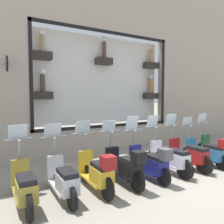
{
  "coord_description": "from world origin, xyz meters",
  "views": [
    {
      "loc": [
        -4.4,
        4.23,
        2.22
      ],
      "look_at": [
        1.63,
        0.81,
        1.75
      ],
      "focal_mm": 35.0,
      "sensor_mm": 36.0,
      "label": 1
    }
  ],
  "objects_px": {
    "scooter_green_0": "(222,149)",
    "scooter_white_3": "(170,158)",
    "scooter_navy_4": "(151,162)",
    "scooter_black_5": "(126,167)",
    "scooter_teal_1": "(208,152)",
    "scooter_olive_8": "(24,186)",
    "scooter_red_2": "(189,155)",
    "scooter_yellow_6": "(97,172)",
    "scooter_silver_7": "(63,180)"
  },
  "relations": [
    {
      "from": "scooter_green_0",
      "to": "scooter_white_3",
      "type": "bearing_deg",
      "value": 89.94
    },
    {
      "from": "scooter_navy_4",
      "to": "scooter_black_5",
      "type": "relative_size",
      "value": 0.99
    },
    {
      "from": "scooter_white_3",
      "to": "scooter_teal_1",
      "type": "bearing_deg",
      "value": -92.77
    },
    {
      "from": "scooter_white_3",
      "to": "scooter_olive_8",
      "type": "xyz_separation_m",
      "value": [
        -0.01,
        3.99,
        -0.02
      ]
    },
    {
      "from": "scooter_white_3",
      "to": "scooter_red_2",
      "type": "bearing_deg",
      "value": -89.98
    },
    {
      "from": "scooter_olive_8",
      "to": "scooter_yellow_6",
      "type": "bearing_deg",
      "value": -92.14
    },
    {
      "from": "scooter_navy_4",
      "to": "scooter_olive_8",
      "type": "relative_size",
      "value": 0.99
    },
    {
      "from": "scooter_teal_1",
      "to": "scooter_green_0",
      "type": "bearing_deg",
      "value": -84.65
    },
    {
      "from": "scooter_white_3",
      "to": "scooter_black_5",
      "type": "distance_m",
      "value": 1.6
    },
    {
      "from": "scooter_teal_1",
      "to": "scooter_silver_7",
      "type": "distance_m",
      "value": 4.79
    },
    {
      "from": "scooter_olive_8",
      "to": "scooter_green_0",
      "type": "bearing_deg",
      "value": -89.97
    },
    {
      "from": "scooter_black_5",
      "to": "scooter_silver_7",
      "type": "xyz_separation_m",
      "value": [
        0.06,
        1.6,
        -0.05
      ]
    },
    {
      "from": "scooter_teal_1",
      "to": "scooter_red_2",
      "type": "distance_m",
      "value": 0.8
    },
    {
      "from": "scooter_white_3",
      "to": "scooter_navy_4",
      "type": "height_order",
      "value": "scooter_navy_4"
    },
    {
      "from": "scooter_navy_4",
      "to": "scooter_white_3",
      "type": "bearing_deg",
      "value": -84.82
    },
    {
      "from": "scooter_red_2",
      "to": "scooter_white_3",
      "type": "xyz_separation_m",
      "value": [
        -0.0,
        0.8,
        -0.0
      ]
    },
    {
      "from": "scooter_teal_1",
      "to": "scooter_olive_8",
      "type": "bearing_deg",
      "value": 89.26
    },
    {
      "from": "scooter_teal_1",
      "to": "scooter_olive_8",
      "type": "relative_size",
      "value": 0.99
    },
    {
      "from": "scooter_teal_1",
      "to": "scooter_red_2",
      "type": "bearing_deg",
      "value": 84.46
    },
    {
      "from": "scooter_silver_7",
      "to": "scooter_white_3",
      "type": "bearing_deg",
      "value": -89.84
    },
    {
      "from": "scooter_red_2",
      "to": "scooter_navy_4",
      "type": "height_order",
      "value": "scooter_navy_4"
    },
    {
      "from": "scooter_green_0",
      "to": "scooter_navy_4",
      "type": "height_order",
      "value": "scooter_navy_4"
    },
    {
      "from": "scooter_red_2",
      "to": "scooter_olive_8",
      "type": "xyz_separation_m",
      "value": [
        -0.01,
        4.79,
        -0.02
      ]
    },
    {
      "from": "scooter_white_3",
      "to": "scooter_navy_4",
      "type": "xyz_separation_m",
      "value": [
        -0.07,
        0.8,
        0.01
      ]
    },
    {
      "from": "scooter_black_5",
      "to": "scooter_yellow_6",
      "type": "bearing_deg",
      "value": 89.93
    },
    {
      "from": "scooter_green_0",
      "to": "scooter_teal_1",
      "type": "bearing_deg",
      "value": 95.35
    },
    {
      "from": "scooter_green_0",
      "to": "scooter_yellow_6",
      "type": "bearing_deg",
      "value": 90.75
    },
    {
      "from": "scooter_teal_1",
      "to": "scooter_olive_8",
      "type": "height_order",
      "value": "scooter_olive_8"
    },
    {
      "from": "scooter_green_0",
      "to": "scooter_olive_8",
      "type": "xyz_separation_m",
      "value": [
        -0.0,
        6.38,
        -0.01
      ]
    },
    {
      "from": "scooter_green_0",
      "to": "scooter_teal_1",
      "type": "xyz_separation_m",
      "value": [
        -0.07,
        0.8,
        0.01
      ]
    },
    {
      "from": "scooter_white_3",
      "to": "scooter_silver_7",
      "type": "distance_m",
      "value": 3.19
    },
    {
      "from": "scooter_navy_4",
      "to": "scooter_olive_8",
      "type": "bearing_deg",
      "value": 88.8
    },
    {
      "from": "scooter_navy_4",
      "to": "scooter_olive_8",
      "type": "height_order",
      "value": "scooter_navy_4"
    },
    {
      "from": "scooter_silver_7",
      "to": "scooter_olive_8",
      "type": "distance_m",
      "value": 0.8
    },
    {
      "from": "scooter_black_5",
      "to": "scooter_silver_7",
      "type": "bearing_deg",
      "value": 87.96
    },
    {
      "from": "scooter_white_3",
      "to": "scooter_yellow_6",
      "type": "relative_size",
      "value": 1.0
    },
    {
      "from": "scooter_green_0",
      "to": "scooter_red_2",
      "type": "height_order",
      "value": "scooter_red_2"
    },
    {
      "from": "scooter_green_0",
      "to": "scooter_red_2",
      "type": "distance_m",
      "value": 1.6
    },
    {
      "from": "scooter_teal_1",
      "to": "scooter_red_2",
      "type": "xyz_separation_m",
      "value": [
        0.08,
        0.8,
        -0.01
      ]
    },
    {
      "from": "scooter_green_0",
      "to": "scooter_yellow_6",
      "type": "relative_size",
      "value": 1.0
    },
    {
      "from": "scooter_green_0",
      "to": "scooter_silver_7",
      "type": "height_order",
      "value": "scooter_green_0"
    },
    {
      "from": "scooter_olive_8",
      "to": "scooter_red_2",
      "type": "bearing_deg",
      "value": -89.93
    },
    {
      "from": "scooter_black_5",
      "to": "scooter_yellow_6",
      "type": "distance_m",
      "value": 0.8
    },
    {
      "from": "scooter_red_2",
      "to": "scooter_olive_8",
      "type": "relative_size",
      "value": 1.01
    },
    {
      "from": "scooter_white_3",
      "to": "scooter_yellow_6",
      "type": "xyz_separation_m",
      "value": [
        -0.06,
        2.39,
        0.03
      ]
    },
    {
      "from": "scooter_white_3",
      "to": "scooter_olive_8",
      "type": "relative_size",
      "value": 1.01
    },
    {
      "from": "scooter_black_5",
      "to": "scooter_red_2",
      "type": "bearing_deg",
      "value": -88.42
    },
    {
      "from": "scooter_silver_7",
      "to": "scooter_green_0",
      "type": "bearing_deg",
      "value": -89.93
    },
    {
      "from": "scooter_black_5",
      "to": "scooter_silver_7",
      "type": "distance_m",
      "value": 1.6
    },
    {
      "from": "scooter_white_3",
      "to": "scooter_yellow_6",
      "type": "height_order",
      "value": "scooter_white_3"
    }
  ]
}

